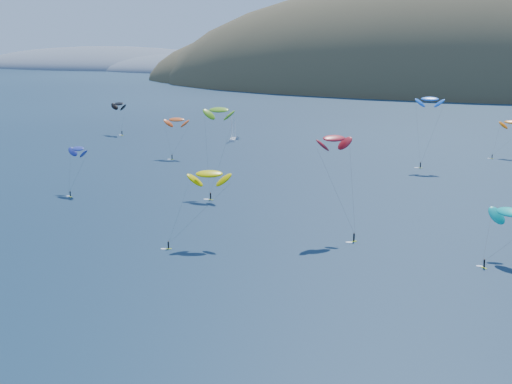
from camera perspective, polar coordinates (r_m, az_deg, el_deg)
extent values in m
plane|color=black|center=(102.25, -16.68, -14.30)|extent=(2800.00, 2800.00, 0.00)
ellipsoid|color=#3D3526|center=(634.55, 17.90, 6.86)|extent=(600.00, 300.00, 210.00)
ellipsoid|color=#3D3526|center=(691.81, 4.65, 8.31)|extent=(340.00, 240.00, 120.00)
ellipsoid|color=slate|center=(991.01, -11.78, 9.62)|extent=(400.00, 240.00, 60.00)
ellipsoid|color=slate|center=(886.61, -5.49, 9.55)|extent=(240.00, 180.00, 44.00)
cube|color=silver|center=(305.40, -1.86, 4.21)|extent=(4.41, 8.40, 0.97)
cylinder|color=silver|center=(305.10, -1.83, 5.28)|extent=(0.15, 0.15, 11.36)
cube|color=#ADD317|center=(261.23, -6.73, 2.61)|extent=(1.50, 0.65, 0.08)
cylinder|color=black|center=(261.07, -6.73, 2.80)|extent=(0.34, 0.34, 1.55)
sphere|color=#8C6047|center=(260.92, -6.74, 3.00)|extent=(0.26, 0.26, 0.26)
ellipsoid|color=#E14F19|center=(265.31, -6.38, 5.78)|extent=(9.81, 5.73, 5.16)
cube|color=#ADD317|center=(154.20, -7.02, -4.53)|extent=(1.40, 0.91, 0.07)
cylinder|color=black|center=(153.95, -7.03, -4.23)|extent=(0.32, 0.32, 1.45)
sphere|color=#8C6047|center=(153.71, -7.03, -3.93)|extent=(0.24, 0.24, 0.24)
ellipsoid|color=#E9D900|center=(156.46, -3.76, 1.46)|extent=(10.07, 7.60, 5.10)
cube|color=#ADD317|center=(197.45, -3.65, -0.62)|extent=(1.63, 0.59, 0.09)
cylinder|color=black|center=(197.22, -3.66, -0.34)|extent=(0.37, 0.37, 1.70)
sphere|color=#8C6047|center=(197.00, -3.66, -0.06)|extent=(0.29, 0.29, 0.29)
ellipsoid|color=#68AE1D|center=(205.16, -2.99, 6.58)|extent=(9.87, 5.22, 5.32)
cube|color=#ADD317|center=(249.57, 13.00, 1.89)|extent=(1.58, 0.61, 0.08)
cylinder|color=black|center=(249.40, 13.02, 2.11)|extent=(0.36, 0.36, 1.64)
sphere|color=#8C6047|center=(249.23, 13.03, 2.33)|extent=(0.28, 0.28, 0.28)
ellipsoid|color=blue|center=(249.54, 13.74, 7.25)|extent=(9.54, 5.24, 5.09)
cube|color=#ADD317|center=(148.05, 17.77, -5.80)|extent=(1.33, 1.28, 0.08)
cylinder|color=black|center=(147.78, 17.79, -5.47)|extent=(0.34, 0.34, 1.53)
sphere|color=#8C6047|center=(147.51, 17.82, -5.14)|extent=(0.26, 0.26, 0.26)
ellipsoid|color=#00ADA2|center=(152.72, 19.63, -1.52)|extent=(10.41, 10.12, 5.53)
cube|color=#ADD317|center=(159.72, 7.83, -3.95)|extent=(1.31, 1.49, 0.09)
cylinder|color=black|center=(159.45, 7.84, -3.61)|extent=(0.36, 0.36, 1.65)
sphere|color=#8C6047|center=(159.18, 7.85, -3.28)|extent=(0.28, 0.28, 0.28)
ellipsoid|color=#B31722|center=(162.74, 6.26, 4.29)|extent=(8.91, 9.67, 5.03)
cube|color=#ADD317|center=(207.37, -14.63, -0.37)|extent=(1.38, 0.85, 0.07)
cylinder|color=black|center=(207.19, -14.64, -0.14)|extent=(0.31, 0.31, 1.42)
sphere|color=#8C6047|center=(207.01, -14.65, 0.08)|extent=(0.24, 0.24, 0.24)
ellipsoid|color=navy|center=(212.09, -14.06, 3.39)|extent=(8.63, 6.28, 4.37)
cube|color=#ADD317|center=(275.09, 18.36, 2.55)|extent=(1.29, 0.41, 0.07)
cylinder|color=black|center=(274.95, 18.37, 2.72)|extent=(0.30, 0.30, 1.37)
sphere|color=#8C6047|center=(274.83, 18.38, 2.88)|extent=(0.23, 0.23, 0.23)
ellipsoid|color=orange|center=(281.25, 19.81, 5.29)|extent=(8.75, 4.27, 4.82)
cube|color=#ADD317|center=(325.60, -10.67, 4.47)|extent=(1.71, 1.10, 0.09)
cylinder|color=black|center=(325.46, -10.68, 4.65)|extent=(0.39, 0.39, 1.77)
sphere|color=#8C6047|center=(325.32, -10.68, 4.83)|extent=(0.30, 0.30, 0.30)
ellipsoid|color=black|center=(330.85, -10.93, 6.95)|extent=(10.62, 7.95, 5.37)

